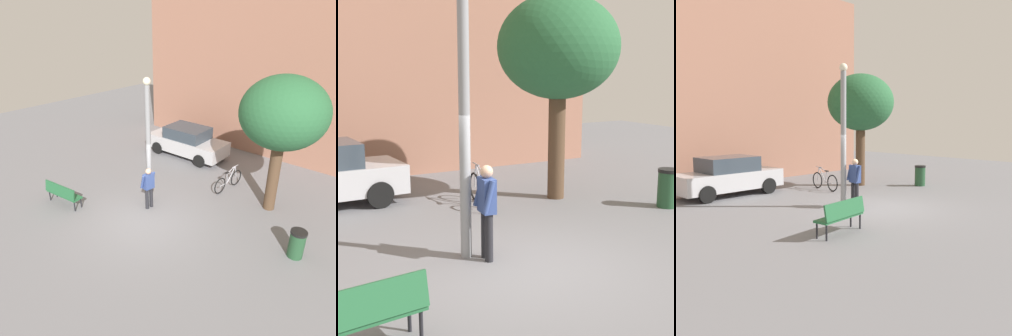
{
  "view_description": "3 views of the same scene",
  "coord_description": "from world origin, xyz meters",
  "views": [
    {
      "loc": [
        7.02,
        -6.82,
        6.82
      ],
      "look_at": [
        -0.2,
        1.47,
        1.49
      ],
      "focal_mm": 34.28,
      "sensor_mm": 36.0,
      "label": 1
    },
    {
      "loc": [
        -4.32,
        -6.88,
        3.27
      ],
      "look_at": [
        -0.02,
        0.81,
        1.56
      ],
      "focal_mm": 54.93,
      "sensor_mm": 36.0,
      "label": 2
    },
    {
      "loc": [
        -10.38,
        -8.76,
        3.02
      ],
      "look_at": [
        -0.87,
        0.81,
        1.38
      ],
      "focal_mm": 42.83,
      "sensor_mm": 36.0,
      "label": 3
    }
  ],
  "objects": [
    {
      "name": "person_by_lamppost",
      "position": [
        -0.48,
        0.67,
        0.97
      ],
      "size": [
        0.33,
        0.61,
        1.67
      ],
      "color": "#232328",
      "rests_on": "ground_plane"
    },
    {
      "name": "building_facade",
      "position": [
        0.0,
        9.18,
        4.87
      ],
      "size": [
        14.59,
        2.0,
        9.74
      ],
      "primitive_type": "cube",
      "color": "#9E6B56",
      "rests_on": "ground_plane"
    },
    {
      "name": "plaza_tree",
      "position": [
        3.04,
        3.68,
        3.73
      ],
      "size": [
        3.0,
        3.0,
        5.06
      ],
      "color": "brown",
      "rests_on": "ground_plane"
    },
    {
      "name": "parked_car_silver",
      "position": [
        -2.53,
        5.68,
        0.77
      ],
      "size": [
        4.25,
        1.92,
        1.55
      ],
      "color": "#B7B7BC",
      "rests_on": "ground_plane"
    },
    {
      "name": "park_bench",
      "position": [
        -3.15,
        -1.4,
        0.55
      ],
      "size": [
        1.65,
        0.68,
        0.92
      ],
      "color": "#236038",
      "rests_on": "ground_plane"
    },
    {
      "name": "trash_bin",
      "position": [
        4.87,
        1.64,
        0.47
      ],
      "size": [
        0.5,
        0.5,
        0.93
      ],
      "color": "#234C2D",
      "rests_on": "ground_plane"
    },
    {
      "name": "bicycle_silver",
      "position": [
        1.06,
        3.94,
        0.38
      ],
      "size": [
        0.25,
        1.8,
        0.97
      ],
      "color": "black",
      "rests_on": "ground_plane"
    },
    {
      "name": "ground_plane",
      "position": [
        0.0,
        0.0,
        0.0
      ],
      "size": [
        36.0,
        36.0,
        0.0
      ],
      "primitive_type": "plane",
      "color": "slate"
    },
    {
      "name": "lamppost",
      "position": [
        -0.73,
        0.98,
        2.59
      ],
      "size": [
        0.28,
        0.28,
        4.89
      ],
      "color": "gray",
      "rests_on": "ground_plane"
    }
  ]
}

